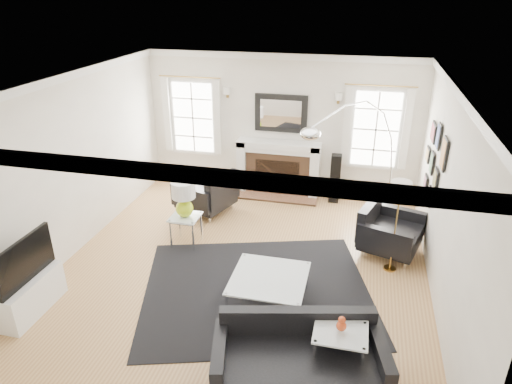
% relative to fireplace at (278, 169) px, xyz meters
% --- Properties ---
extents(floor, '(6.00, 6.00, 0.00)m').
position_rel_fireplace_xyz_m(floor, '(0.00, -2.79, -0.54)').
color(floor, '#A97447').
rests_on(floor, ground).
extents(back_wall, '(5.50, 0.04, 2.80)m').
position_rel_fireplace_xyz_m(back_wall, '(0.00, 0.21, 0.86)').
color(back_wall, white).
rests_on(back_wall, floor).
extents(front_wall, '(5.50, 0.04, 2.80)m').
position_rel_fireplace_xyz_m(front_wall, '(0.00, -5.79, 0.86)').
color(front_wall, white).
rests_on(front_wall, floor).
extents(left_wall, '(0.04, 6.00, 2.80)m').
position_rel_fireplace_xyz_m(left_wall, '(-2.75, -2.79, 0.86)').
color(left_wall, white).
rests_on(left_wall, floor).
extents(right_wall, '(0.04, 6.00, 2.80)m').
position_rel_fireplace_xyz_m(right_wall, '(2.75, -2.79, 0.86)').
color(right_wall, white).
rests_on(right_wall, floor).
extents(ceiling, '(5.50, 6.00, 0.02)m').
position_rel_fireplace_xyz_m(ceiling, '(0.00, -2.79, 2.26)').
color(ceiling, white).
rests_on(ceiling, back_wall).
extents(crown_molding, '(5.50, 6.00, 0.12)m').
position_rel_fireplace_xyz_m(crown_molding, '(0.00, -2.79, 2.20)').
color(crown_molding, white).
rests_on(crown_molding, back_wall).
extents(fireplace, '(1.70, 0.69, 1.11)m').
position_rel_fireplace_xyz_m(fireplace, '(0.00, 0.00, 0.00)').
color(fireplace, white).
rests_on(fireplace, floor).
extents(mantel_mirror, '(1.05, 0.07, 0.75)m').
position_rel_fireplace_xyz_m(mantel_mirror, '(0.00, 0.16, 1.11)').
color(mantel_mirror, black).
rests_on(mantel_mirror, back_wall).
extents(window_left, '(1.24, 0.15, 1.62)m').
position_rel_fireplace_xyz_m(window_left, '(-1.85, 0.16, 0.92)').
color(window_left, white).
rests_on(window_left, back_wall).
extents(window_right, '(1.24, 0.15, 1.62)m').
position_rel_fireplace_xyz_m(window_right, '(1.85, 0.16, 0.92)').
color(window_right, white).
rests_on(window_right, back_wall).
extents(gallery_wall, '(0.04, 1.73, 1.29)m').
position_rel_fireplace_xyz_m(gallery_wall, '(2.72, -1.50, 0.99)').
color(gallery_wall, black).
rests_on(gallery_wall, right_wall).
extents(tv_unit, '(0.35, 1.00, 1.09)m').
position_rel_fireplace_xyz_m(tv_unit, '(-2.44, -4.49, -0.21)').
color(tv_unit, white).
rests_on(tv_unit, floor).
extents(area_rug, '(3.79, 3.44, 0.01)m').
position_rel_fireplace_xyz_m(area_rug, '(0.35, -3.37, -0.54)').
color(area_rug, black).
rests_on(area_rug, floor).
extents(sofa, '(1.97, 1.23, 0.60)m').
position_rel_fireplace_xyz_m(sofa, '(1.16, -4.83, -0.22)').
color(sofa, black).
rests_on(sofa, floor).
extents(armchair_left, '(1.16, 1.23, 0.67)m').
position_rel_fireplace_xyz_m(armchair_left, '(-1.11, -1.17, -0.17)').
color(armchair_left, black).
rests_on(armchair_left, floor).
extents(armchair_right, '(1.11, 1.19, 0.66)m').
position_rel_fireplace_xyz_m(armchair_right, '(2.14, -1.87, -0.18)').
color(armchair_right, black).
rests_on(armchair_right, floor).
extents(coffee_table, '(0.99, 0.99, 0.44)m').
position_rel_fireplace_xyz_m(coffee_table, '(0.58, -3.63, -0.13)').
color(coffee_table, silver).
rests_on(coffee_table, floor).
extents(side_table_left, '(0.47, 0.47, 0.51)m').
position_rel_fireplace_xyz_m(side_table_left, '(-1.09, -2.38, -0.13)').
color(side_table_left, silver).
rests_on(side_table_left, floor).
extents(nesting_table, '(0.57, 0.48, 0.63)m').
position_rel_fireplace_xyz_m(nesting_table, '(1.57, -4.68, -0.04)').
color(nesting_table, silver).
rests_on(nesting_table, floor).
extents(gourd_lamp, '(0.38, 0.38, 0.61)m').
position_rel_fireplace_xyz_m(gourd_lamp, '(-1.09, -2.38, 0.33)').
color(gourd_lamp, '#C1E41C').
rests_on(gourd_lamp, side_table_left).
extents(orange_vase, '(0.11, 0.11, 0.17)m').
position_rel_fireplace_xyz_m(orange_vase, '(1.57, -4.68, 0.18)').
color(orange_vase, '#D0441A').
rests_on(orange_vase, nesting_table).
extents(arc_floor_lamp, '(1.66, 1.53, 2.35)m').
position_rel_fireplace_xyz_m(arc_floor_lamp, '(1.49, -1.12, 0.73)').
color(arc_floor_lamp, silver).
rests_on(arc_floor_lamp, floor).
extents(stick_floor_lamp, '(0.30, 0.30, 1.46)m').
position_rel_fireplace_xyz_m(stick_floor_lamp, '(2.20, -2.38, 0.72)').
color(stick_floor_lamp, '#A9803A').
rests_on(stick_floor_lamp, floor).
extents(speaker_tower, '(0.20, 0.20, 0.98)m').
position_rel_fireplace_xyz_m(speaker_tower, '(1.17, -0.14, -0.05)').
color(speaker_tower, black).
rests_on(speaker_tower, floor).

